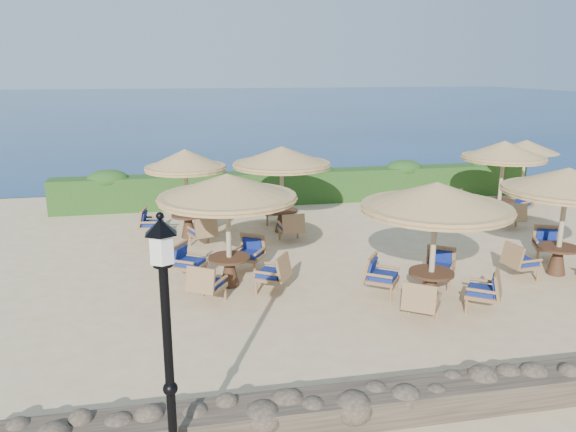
{
  "coord_description": "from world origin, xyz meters",
  "views": [
    {
      "loc": [
        -4.58,
        -12.93,
        4.92
      ],
      "look_at": [
        -1.91,
        0.48,
        1.3
      ],
      "focal_mm": 35.0,
      "sensor_mm": 36.0,
      "label": 1
    }
  ],
  "objects_px": {
    "extra_parasol": "(526,146)",
    "cafe_set_1": "(435,217)",
    "cafe_set_5": "(503,165)",
    "cafe_set_3": "(186,178)",
    "lamp_post": "(169,362)",
    "cafe_set_4": "(282,167)",
    "cafe_set_0": "(228,206)",
    "cafe_set_2": "(565,197)"
  },
  "relations": [
    {
      "from": "lamp_post",
      "to": "cafe_set_4",
      "type": "relative_size",
      "value": 1.11
    },
    {
      "from": "cafe_set_2",
      "to": "cafe_set_5",
      "type": "height_order",
      "value": "same"
    },
    {
      "from": "extra_parasol",
      "to": "cafe_set_2",
      "type": "distance_m",
      "value": 7.48
    },
    {
      "from": "lamp_post",
      "to": "extra_parasol",
      "type": "distance_m",
      "value": 17.41
    },
    {
      "from": "extra_parasol",
      "to": "cafe_set_3",
      "type": "distance_m",
      "value": 12.29
    },
    {
      "from": "lamp_post",
      "to": "cafe_set_0",
      "type": "relative_size",
      "value": 1.05
    },
    {
      "from": "cafe_set_4",
      "to": "cafe_set_1",
      "type": "bearing_deg",
      "value": -70.15
    },
    {
      "from": "cafe_set_0",
      "to": "cafe_set_4",
      "type": "relative_size",
      "value": 1.06
    },
    {
      "from": "lamp_post",
      "to": "cafe_set_4",
      "type": "xyz_separation_m",
      "value": [
        3.29,
        10.26,
        0.49
      ]
    },
    {
      "from": "cafe_set_5",
      "to": "cafe_set_3",
      "type": "bearing_deg",
      "value": 179.59
    },
    {
      "from": "lamp_post",
      "to": "cafe_set_5",
      "type": "xyz_separation_m",
      "value": [
        10.57,
        10.16,
        0.33
      ]
    },
    {
      "from": "extra_parasol",
      "to": "cafe_set_1",
      "type": "bearing_deg",
      "value": -133.07
    },
    {
      "from": "cafe_set_2",
      "to": "cafe_set_0",
      "type": "bearing_deg",
      "value": 174.17
    },
    {
      "from": "cafe_set_4",
      "to": "cafe_set_5",
      "type": "relative_size",
      "value": 1.07
    },
    {
      "from": "lamp_post",
      "to": "cafe_set_2",
      "type": "bearing_deg",
      "value": 30.0
    },
    {
      "from": "extra_parasol",
      "to": "cafe_set_5",
      "type": "bearing_deg",
      "value": -137.83
    },
    {
      "from": "extra_parasol",
      "to": "cafe_set_4",
      "type": "relative_size",
      "value": 0.81
    },
    {
      "from": "cafe_set_3",
      "to": "cafe_set_5",
      "type": "distance_m",
      "value": 10.13
    },
    {
      "from": "extra_parasol",
      "to": "cafe_set_3",
      "type": "bearing_deg",
      "value": -171.73
    },
    {
      "from": "extra_parasol",
      "to": "cafe_set_2",
      "type": "relative_size",
      "value": 0.8
    },
    {
      "from": "lamp_post",
      "to": "cafe_set_3",
      "type": "height_order",
      "value": "lamp_post"
    },
    {
      "from": "cafe_set_0",
      "to": "cafe_set_4",
      "type": "height_order",
      "value": "same"
    },
    {
      "from": "cafe_set_0",
      "to": "cafe_set_4",
      "type": "bearing_deg",
      "value": 64.03
    },
    {
      "from": "lamp_post",
      "to": "cafe_set_4",
      "type": "height_order",
      "value": "lamp_post"
    },
    {
      "from": "cafe_set_1",
      "to": "extra_parasol",
      "type": "bearing_deg",
      "value": 46.93
    },
    {
      "from": "lamp_post",
      "to": "cafe_set_3",
      "type": "bearing_deg",
      "value": 87.52
    },
    {
      "from": "cafe_set_0",
      "to": "cafe_set_5",
      "type": "xyz_separation_m",
      "value": [
        9.29,
        4.02,
        -0.03
      ]
    },
    {
      "from": "lamp_post",
      "to": "cafe_set_1",
      "type": "xyz_separation_m",
      "value": [
        5.43,
        4.33,
        0.35
      ]
    },
    {
      "from": "cafe_set_1",
      "to": "lamp_post",
      "type": "bearing_deg",
      "value": -141.44
    },
    {
      "from": "extra_parasol",
      "to": "cafe_set_5",
      "type": "height_order",
      "value": "cafe_set_5"
    },
    {
      "from": "lamp_post",
      "to": "cafe_set_0",
      "type": "distance_m",
      "value": 6.28
    },
    {
      "from": "extra_parasol",
      "to": "cafe_set_1",
      "type": "distance_m",
      "value": 10.5
    },
    {
      "from": "lamp_post",
      "to": "cafe_set_1",
      "type": "distance_m",
      "value": 6.96
    },
    {
      "from": "cafe_set_3",
      "to": "extra_parasol",
      "type": "bearing_deg",
      "value": 8.27
    },
    {
      "from": "lamp_post",
      "to": "cafe_set_2",
      "type": "distance_m",
      "value": 10.66
    },
    {
      "from": "lamp_post",
      "to": "cafe_set_5",
      "type": "bearing_deg",
      "value": 43.87
    },
    {
      "from": "cafe_set_2",
      "to": "cafe_set_4",
      "type": "xyz_separation_m",
      "value": [
        -5.94,
        4.94,
        0.09
      ]
    },
    {
      "from": "cafe_set_0",
      "to": "cafe_set_5",
      "type": "distance_m",
      "value": 10.12
    },
    {
      "from": "cafe_set_3",
      "to": "cafe_set_4",
      "type": "bearing_deg",
      "value": 0.62
    },
    {
      "from": "extra_parasol",
      "to": "cafe_set_1",
      "type": "xyz_separation_m",
      "value": [
        -7.17,
        -7.67,
        -0.26
      ]
    },
    {
      "from": "cafe_set_2",
      "to": "extra_parasol",
      "type": "bearing_deg",
      "value": 63.19
    },
    {
      "from": "cafe_set_1",
      "to": "cafe_set_5",
      "type": "distance_m",
      "value": 7.77
    }
  ]
}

